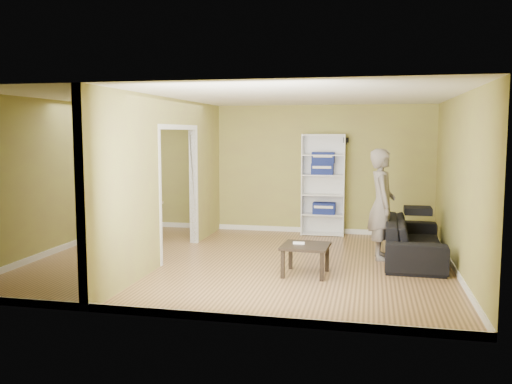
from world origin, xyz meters
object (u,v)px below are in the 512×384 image
sofa (414,233)px  bookshelf (323,185)px  dining_table (128,207)px  coffee_table (306,249)px  chair_far (145,212)px  person (382,195)px  chair_near (119,219)px  chair_left (93,212)px

sofa → bookshelf: 2.57m
dining_table → sofa: bearing=-6.8°
dining_table → bookshelf: bearing=19.4°
coffee_table → chair_far: size_ratio=0.76×
person → bookshelf: 2.23m
chair_near → chair_far: chair_near is taller
chair_left → coffee_table: bearing=53.0°
sofa → chair_far: (-5.19, 1.27, 0.00)m
chair_left → chair_far: size_ratio=1.15×
coffee_table → bookshelf: bearing=90.6°
chair_near → dining_table: bearing=85.1°
chair_near → chair_far: bearing=77.2°
person → dining_table: bearing=76.6°
dining_table → chair_near: 0.68m
bookshelf → chair_left: (-4.35, -1.31, -0.51)m
chair_left → bookshelf: bearing=93.2°
chair_left → dining_table: bearing=79.0°
chair_left → chair_far: 1.04m
person → chair_far: person is taller
chair_near → chair_far: (-0.05, 1.30, -0.06)m
chair_left → chair_far: bearing=116.9°
person → dining_table: 4.80m
coffee_table → chair_near: bearing=160.3°
sofa → bookshelf: bearing=42.1°
person → chair_left: size_ratio=2.11×
chair_far → person: bearing=164.9°
sofa → bookshelf: (-1.63, 1.91, 0.57)m
dining_table → chair_far: size_ratio=1.29×
bookshelf → dining_table: size_ratio=1.80×
bookshelf → chair_far: bearing=-169.8°
dining_table → coffee_table: bearing=-27.8°
chair_far → chair_left: bearing=40.9°
sofa → chair_far: size_ratio=2.62×
coffee_table → chair_left: chair_left is taller
person → chair_far: (-4.67, 1.30, -0.62)m
chair_left → person: bearing=69.9°
coffee_table → chair_left: bearing=156.6°
chair_near → coffee_table: bearing=-34.9°
chair_far → bookshelf: bearing=-169.4°
bookshelf → sofa: bearing=-49.5°
sofa → person: (-0.52, -0.03, 0.62)m
dining_table → chair_far: (0.07, 0.64, -0.19)m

